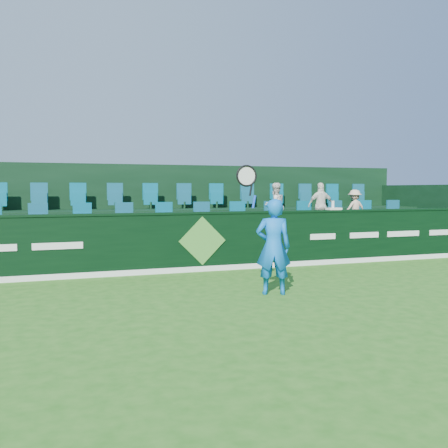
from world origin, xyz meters
name	(u,v)px	position (x,y,z in m)	size (l,w,h in m)	color
ground	(276,311)	(0.00, 0.00, 0.00)	(60.00, 60.00, 0.00)	#266618
sponsor_hoarding	(201,241)	(0.00, 4.00, 0.67)	(16.00, 0.25, 1.35)	black
stand_tier_front	(188,248)	(0.00, 5.10, 0.40)	(16.00, 2.00, 0.80)	black
stand_tier_back	(171,232)	(0.00, 7.00, 0.65)	(16.00, 1.80, 1.30)	black
stand_rear	(167,211)	(0.00, 7.44, 1.22)	(16.00, 4.10, 2.60)	black
seat_row_front	(184,219)	(0.00, 5.50, 1.10)	(13.50, 0.50, 0.60)	#065D75
seat_row_back	(168,198)	(0.00, 7.30, 1.60)	(13.50, 0.50, 0.60)	#065D75
tennis_player	(273,246)	(0.48, 1.14, 0.87)	(1.13, 0.58, 2.31)	blue
spectator_left	(275,206)	(2.38, 5.12, 1.42)	(0.60, 0.47, 1.23)	silver
spectator_middle	(321,205)	(3.75, 5.12, 1.42)	(0.73, 0.30, 1.24)	white
spectator_right	(355,208)	(4.82, 5.12, 1.33)	(0.68, 0.39, 1.05)	beige
towel	(334,209)	(3.47, 4.00, 1.38)	(0.35, 0.23, 0.05)	silver
drinks_bottle	(333,205)	(3.44, 4.00, 1.46)	(0.07, 0.07, 0.23)	white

